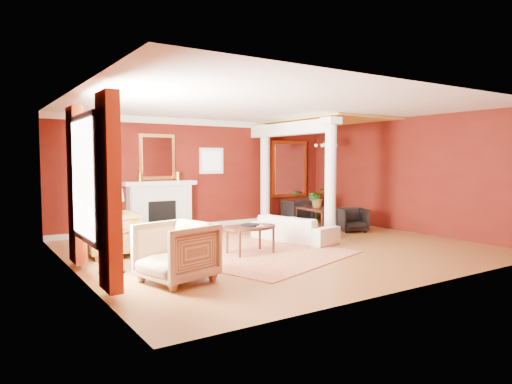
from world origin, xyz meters
TOP-DOWN VIEW (x-y plane):
  - ground at (0.00, 0.00)m, footprint 8.00×8.00m
  - room_shell at (0.00, 0.00)m, footprint 8.04×7.04m
  - fireplace at (-1.30, 3.32)m, footprint 1.85×0.42m
  - overmantel_mirror at (-1.30, 3.45)m, footprint 0.95×0.07m
  - flank_window_left at (-2.85, 3.46)m, footprint 0.70×0.07m
  - flank_window_right at (0.25, 3.46)m, footprint 0.70×0.07m
  - left_window at (-3.89, -0.60)m, footprint 0.21×2.55m
  - column_front at (1.70, 0.30)m, footprint 0.36×0.36m
  - column_back at (1.70, 3.00)m, footprint 0.36×0.36m
  - header_beam at (1.70, 1.90)m, footprint 0.30×3.20m
  - amber_ceiling at (2.85, 1.75)m, footprint 2.30×3.40m
  - dining_mirror at (2.90, 3.45)m, footprint 1.30×0.07m
  - chandelier at (2.90, 1.80)m, footprint 0.60×0.62m
  - crown_trim at (0.00, 3.46)m, footprint 8.00×0.08m
  - base_trim at (0.00, 3.46)m, footprint 8.00×0.08m
  - rug at (-0.93, 0.13)m, footprint 4.11×4.74m
  - sofa at (0.74, 0.43)m, footprint 1.04×2.04m
  - armchair_leopard at (-3.13, 1.02)m, footprint 0.92×0.97m
  - armchair_stripe at (-2.84, -1.34)m, footprint 1.12×1.16m
  - coffee_table at (-0.83, -0.22)m, footprint 1.09×1.09m
  - coffee_book at (-0.79, -0.28)m, footprint 0.17×0.06m
  - side_table at (-3.50, -0.26)m, footprint 0.58×0.58m
  - dining_table at (2.77, 1.90)m, footprint 0.66×1.49m
  - dining_chair_near at (2.83, 0.70)m, footprint 0.84×0.82m
  - dining_chair_far at (2.75, 2.88)m, footprint 0.77×0.73m
  - green_urn at (3.50, 3.00)m, footprint 0.35×0.35m
  - potted_plant at (2.74, 1.96)m, footprint 0.54×0.59m

SIDE VIEW (x-z plane):
  - ground at x=0.00m, z-range 0.00..0.00m
  - rug at x=-0.93m, z-range 0.00..0.02m
  - base_trim at x=0.00m, z-range 0.00..0.12m
  - green_urn at x=3.50m, z-range -0.09..0.74m
  - dining_chair_near at x=2.83m, z-range 0.00..0.67m
  - dining_chair_far at x=2.75m, z-range 0.00..0.73m
  - sofa at x=0.74m, z-range 0.00..0.76m
  - dining_table at x=2.77m, z-range 0.00..0.81m
  - armchair_leopard at x=-3.13m, z-range 0.00..0.93m
  - armchair_stripe at x=-2.84m, z-range 0.00..0.99m
  - coffee_table at x=-0.83m, z-range 0.23..0.77m
  - fireplace at x=-1.30m, z-range 0.00..1.29m
  - coffee_book at x=-0.79m, z-range 0.55..0.78m
  - side_table at x=-3.50m, z-range 0.25..1.70m
  - potted_plant at x=2.74m, z-range 0.81..1.23m
  - left_window at x=-3.89m, z-range 0.12..2.72m
  - column_front at x=1.70m, z-range 0.03..2.83m
  - column_back at x=1.70m, z-range 0.03..2.83m
  - dining_mirror at x=2.90m, z-range 0.70..2.40m
  - flank_window_left at x=-2.85m, z-range 1.45..2.15m
  - flank_window_right at x=0.25m, z-range 1.45..2.15m
  - overmantel_mirror at x=-1.30m, z-range 1.33..2.47m
  - room_shell at x=0.00m, z-range 0.56..3.48m
  - chandelier at x=2.90m, z-range 1.87..2.62m
  - header_beam at x=1.70m, z-range 2.46..2.78m
  - crown_trim at x=0.00m, z-range 2.74..2.90m
  - amber_ceiling at x=2.85m, z-range 2.85..2.89m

